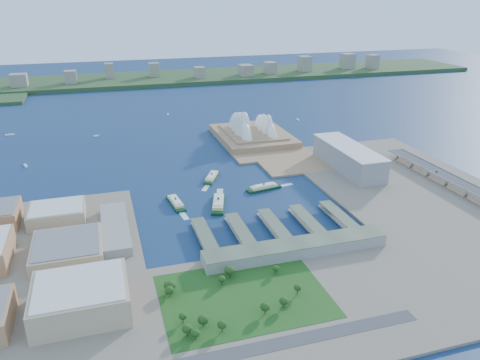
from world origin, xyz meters
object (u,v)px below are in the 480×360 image
object	(u,v)px
toaster_building	(348,158)
car_c	(437,172)
opera_house	(253,123)
ferry_d	(264,186)
ferry_a	(176,201)
ferry_c	(218,202)
ferry_b	(212,176)

from	to	relation	value
toaster_building	car_c	distance (m)	129.15
opera_house	car_c	size ratio (longest dim) A/B	39.67
opera_house	car_c	bearing A→B (deg)	-55.73
toaster_building	ferry_d	distance (m)	156.86
ferry_a	ferry_d	bearing A→B (deg)	-0.21
toaster_building	ferry_a	size ratio (longest dim) A/B	2.97
opera_house	ferry_a	world-z (taller)	opera_house
ferry_c	car_c	size ratio (longest dim) A/B	13.48
opera_house	toaster_building	bearing A→B (deg)	-65.77
car_c	toaster_building	bearing A→B (deg)	-38.50
toaster_building	ferry_c	distance (m)	237.82
ferry_b	car_c	bearing A→B (deg)	9.24
ferry_a	ferry_c	distance (m)	56.29
ferry_b	car_c	world-z (taller)	car_c
opera_house	ferry_d	world-z (taller)	opera_house
ferry_a	ferry_c	size ratio (longest dim) A/B	0.85
opera_house	toaster_building	world-z (taller)	opera_house
opera_house	ferry_c	distance (m)	303.21
car_c	ferry_d	bearing A→B (deg)	-10.03
ferry_c	ferry_d	world-z (taller)	ferry_c
opera_house	ferry_d	xyz separation A→B (m)	(-61.97, -235.58, -27.11)
car_c	ferry_b	bearing A→B (deg)	-18.68
ferry_a	ferry_d	world-z (taller)	ferry_a
ferry_a	ferry_b	world-z (taller)	ferry_a
toaster_building	opera_house	bearing A→B (deg)	114.23
toaster_building	ferry_a	distance (m)	284.59
ferry_d	ferry_a	bearing A→B (deg)	86.11
ferry_b	ferry_a	bearing A→B (deg)	-103.85
opera_house	ferry_a	distance (m)	314.71
opera_house	ferry_c	size ratio (longest dim) A/B	2.94
ferry_d	car_c	bearing A→B (deg)	-110.17
ferry_a	car_c	world-z (taller)	car_c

